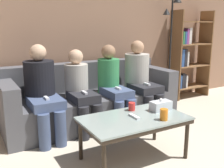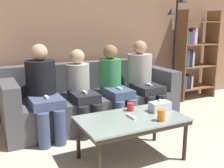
% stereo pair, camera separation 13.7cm
% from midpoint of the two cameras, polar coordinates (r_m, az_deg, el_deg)
% --- Properties ---
extents(wall_back, '(12.00, 0.06, 2.60)m').
position_cam_midpoint_polar(wall_back, '(3.98, -9.14, 12.25)').
color(wall_back, '#9E755B').
rests_on(wall_back, ground_plane).
extents(couch, '(2.34, 0.85, 0.80)m').
position_cam_midpoint_polar(couch, '(3.66, -5.85, -3.57)').
color(couch, '#515156').
rests_on(couch, ground_plane).
extents(coffee_table, '(1.04, 0.61, 0.44)m').
position_cam_midpoint_polar(coffee_table, '(2.60, 3.31, -8.16)').
color(coffee_table, '#8C9E99').
rests_on(coffee_table, ground_plane).
extents(cup_near_left, '(0.07, 0.07, 0.09)m').
position_cam_midpoint_polar(cup_near_left, '(2.77, 2.92, -4.93)').
color(cup_near_left, red).
rests_on(cup_near_left, coffee_table).
extents(cup_near_right, '(0.08, 0.08, 0.11)m').
position_cam_midpoint_polar(cup_near_right, '(2.53, 9.70, -6.58)').
color(cup_near_right, orange).
rests_on(cup_near_right, coffee_table).
extents(tissue_box, '(0.22, 0.12, 0.13)m').
position_cam_midpoint_polar(tissue_box, '(2.81, 9.22, -4.67)').
color(tissue_box, silver).
rests_on(tissue_box, coffee_table).
extents(game_remote, '(0.04, 0.15, 0.02)m').
position_cam_midpoint_polar(game_remote, '(2.59, 3.33, -7.06)').
color(game_remote, white).
rests_on(game_remote, coffee_table).
extents(bookshelf, '(0.76, 0.32, 1.57)m').
position_cam_midpoint_polar(bookshelf, '(4.94, 15.16, 5.91)').
color(bookshelf, brown).
rests_on(bookshelf, ground_plane).
extents(standing_lamp, '(0.31, 0.26, 1.79)m').
position_cam_midpoint_polar(standing_lamp, '(4.46, 11.91, 9.62)').
color(standing_lamp, black).
rests_on(standing_lamp, ground_plane).
extents(seated_person_left_end, '(0.36, 0.68, 1.11)m').
position_cam_midpoint_polar(seated_person_left_end, '(3.19, -16.16, -1.06)').
color(seated_person_left_end, '#47567A').
rests_on(seated_person_left_end, ground_plane).
extents(seated_person_mid_left, '(0.31, 0.63, 1.03)m').
position_cam_midpoint_polar(seated_person_mid_left, '(3.32, -8.12, -1.06)').
color(seated_person_mid_left, '#28282D').
rests_on(seated_person_mid_left, ground_plane).
extents(seated_person_mid_right, '(0.31, 0.65, 1.07)m').
position_cam_midpoint_polar(seated_person_mid_right, '(3.50, -0.94, 0.11)').
color(seated_person_mid_right, '#47567A').
rests_on(seated_person_mid_right, ground_plane).
extents(seated_person_right_end, '(0.35, 0.66, 1.11)m').
position_cam_midpoint_polar(seated_person_right_end, '(3.76, 5.16, 1.45)').
color(seated_person_right_end, '#28282D').
rests_on(seated_person_right_end, ground_plane).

